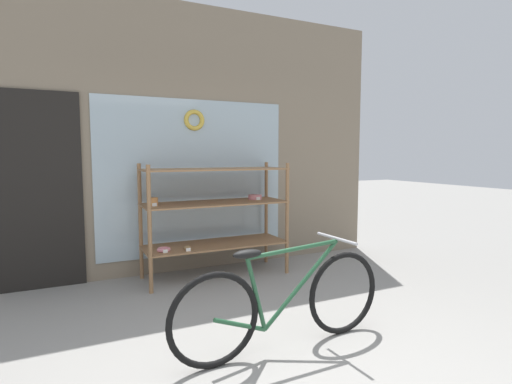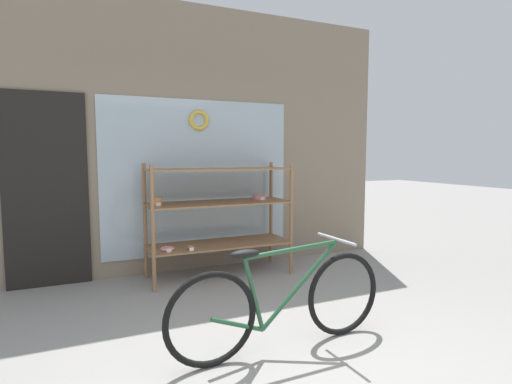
# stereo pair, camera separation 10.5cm
# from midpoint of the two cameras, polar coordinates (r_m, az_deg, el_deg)

# --- Properties ---
(storefront_facade) EXTENTS (5.55, 0.13, 3.24)m
(storefront_facade) POSITION_cam_midpoint_polar(r_m,az_deg,el_deg) (4.97, -12.26, 6.92)
(storefront_facade) COLOR gray
(storefront_facade) RESTS_ON ground_plane
(display_case) EXTENTS (1.67, 0.60, 1.33)m
(display_case) POSITION_cam_midpoint_polar(r_m,az_deg,el_deg) (4.69, -6.56, -2.34)
(display_case) COLOR #8E6642
(display_case) RESTS_ON ground_plane
(bicycle) EXTENTS (1.78, 0.46, 0.80)m
(bicycle) POSITION_cam_midpoint_polar(r_m,az_deg,el_deg) (3.04, 2.95, -15.43)
(bicycle) COLOR black
(bicycle) RESTS_ON ground_plane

